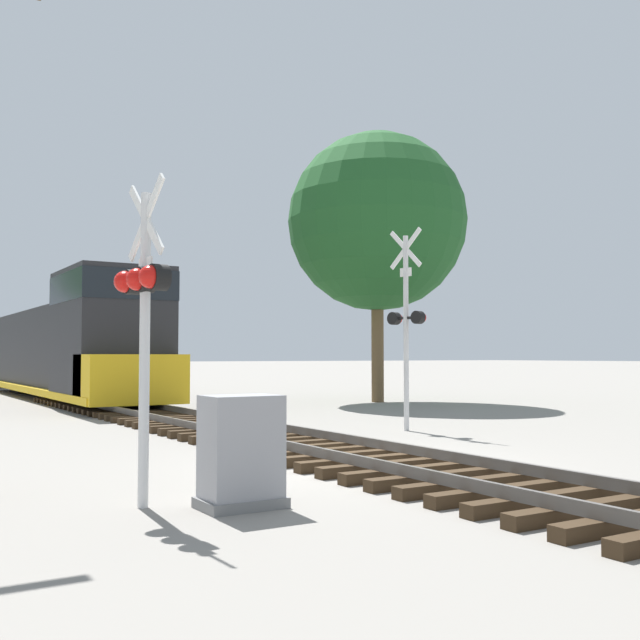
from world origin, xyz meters
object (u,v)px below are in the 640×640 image
(relay_cabinet, at_px, (241,452))
(tree_far_right, at_px, (377,222))
(crossing_signal_far, at_px, (407,320))
(crossing_signal_near, at_px, (143,298))

(relay_cabinet, bearing_deg, tree_far_right, 49.64)
(crossing_signal_far, relative_size, relay_cabinet, 3.67)
(crossing_signal_far, relative_size, tree_far_right, 0.46)
(relay_cabinet, distance_m, tree_far_right, 20.55)
(crossing_signal_far, height_order, relay_cabinet, crossing_signal_far)
(crossing_signal_far, bearing_deg, tree_far_right, -45.56)
(crossing_signal_near, height_order, tree_far_right, tree_far_right)
(crossing_signal_near, distance_m, relay_cabinet, 2.10)
(crossing_signal_near, xyz_separation_m, tree_far_right, (13.68, 14.36, 4.37))
(crossing_signal_near, height_order, crossing_signal_far, crossing_signal_far)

